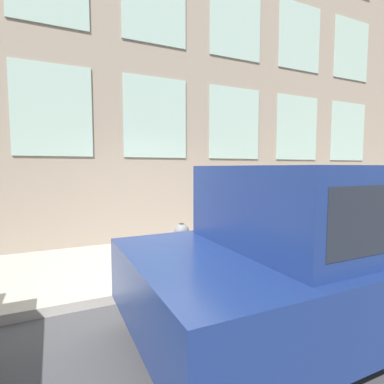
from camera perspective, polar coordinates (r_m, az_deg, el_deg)
name	(u,v)px	position (r m, az deg, el deg)	size (l,w,h in m)	color
ground_plane	(214,286)	(4.60, 4.12, -17.35)	(80.00, 80.00, 0.00)	#47474C
sidewalk	(179,257)	(5.69, -2.48, -12.31)	(2.62, 60.00, 0.12)	#B2ADA3
fire_hydrant	(182,248)	(4.62, -1.99, -10.56)	(0.30, 0.42, 0.76)	gray
person	(201,205)	(5.04, 1.79, -2.46)	(0.39, 0.26, 1.62)	navy
parked_truck_navy_near	(335,236)	(3.63, 25.60, -7.55)	(2.02, 4.32, 1.74)	black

